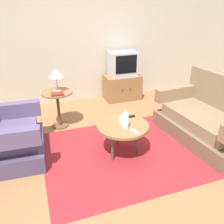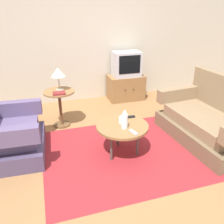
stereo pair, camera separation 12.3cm
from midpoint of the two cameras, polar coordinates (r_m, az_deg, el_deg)
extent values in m
plane|color=olive|center=(3.39, 1.11, -10.41)|extent=(16.00, 16.00, 0.00)
cube|color=#BCB29E|center=(5.05, -8.53, 17.84)|extent=(9.00, 0.12, 2.70)
cube|color=maroon|center=(3.43, 1.48, -9.87)|extent=(2.21, 1.87, 0.00)
cube|color=#4B3E5C|center=(3.59, -24.14, -8.39)|extent=(0.92, 1.04, 0.24)
cube|color=#5B4C70|center=(3.48, -24.74, -5.48)|extent=(0.76, 0.75, 0.18)
cube|color=#5B4C70|center=(3.02, -26.31, -6.18)|extent=(0.87, 0.19, 0.22)
cube|color=#5B4C70|center=(3.77, -24.57, 0.33)|extent=(0.87, 0.19, 0.22)
cube|color=brown|center=(3.97, 20.50, -4.36)|extent=(1.00, 1.60, 0.24)
cube|color=#846B4C|center=(3.88, 20.96, -1.65)|extent=(0.84, 1.31, 0.18)
cube|color=#846B4C|center=(4.27, 15.00, 4.56)|extent=(0.89, 0.21, 0.22)
cylinder|color=olive|center=(3.20, 1.56, -3.41)|extent=(0.72, 0.72, 0.04)
cylinder|color=#4C4742|center=(3.50, 0.47, -5.02)|extent=(0.04, 0.04, 0.42)
cylinder|color=#4C4742|center=(3.17, -1.00, -8.53)|extent=(0.04, 0.04, 0.42)
cylinder|color=#4C4742|center=(3.31, 5.39, -7.10)|extent=(0.04, 0.04, 0.42)
cylinder|color=olive|center=(3.98, -14.18, 4.62)|extent=(0.51, 0.51, 0.02)
cylinder|color=brown|center=(4.10, -13.72, 0.44)|extent=(0.05, 0.05, 0.61)
cylinder|color=brown|center=(4.23, -13.32, -3.18)|extent=(0.28, 0.28, 0.02)
cube|color=olive|center=(5.21, 1.81, 6.07)|extent=(0.77, 0.46, 0.54)
sphere|color=black|center=(4.95, 1.82, 5.38)|extent=(0.02, 0.02, 0.02)
sphere|color=black|center=(5.02, 3.80, 5.61)|extent=(0.02, 0.02, 0.02)
cube|color=#B7B7BC|center=(5.05, 1.94, 11.67)|extent=(0.57, 0.38, 0.51)
cube|color=black|center=(4.86, 2.80, 11.51)|extent=(0.46, 0.01, 0.37)
cylinder|color=#9E937A|center=(4.00, -13.98, 5.09)|extent=(0.13, 0.13, 0.02)
cylinder|color=#9E937A|center=(3.96, -14.16, 6.73)|extent=(0.02, 0.02, 0.22)
cone|color=beige|center=(3.91, -14.44, 9.27)|extent=(0.23, 0.23, 0.15)
cylinder|color=white|center=(3.07, 2.18, -2.24)|extent=(0.08, 0.08, 0.20)
cone|color=white|center=(3.01, 2.22, 0.04)|extent=(0.08, 0.08, 0.07)
cylinder|color=white|center=(3.21, 1.35, -1.94)|extent=(0.07, 0.07, 0.10)
torus|color=white|center=(3.23, 2.23, -1.80)|extent=(0.07, 0.01, 0.07)
cube|color=black|center=(3.40, 3.31, -1.14)|extent=(0.16, 0.05, 0.02)
cube|color=#B2B2B7|center=(3.01, 4.38, -4.82)|extent=(0.08, 0.15, 0.02)
cube|color=maroon|center=(3.83, -14.09, 4.26)|extent=(0.20, 0.15, 0.03)
camera|label=1|loc=(0.06, -91.05, -0.49)|focal=37.44mm
camera|label=2|loc=(0.06, 88.95, 0.49)|focal=37.44mm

